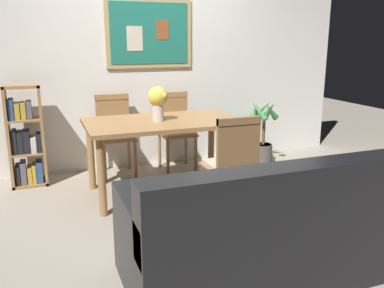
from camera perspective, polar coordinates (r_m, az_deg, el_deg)
ground_plane at (r=3.90m, az=-0.70°, el=-8.43°), size 12.00×12.00×0.00m
wall_back_with_painting at (r=4.99m, az=-6.57°, el=11.91°), size 5.20×0.14×2.60m
dining_table at (r=4.02m, az=-4.03°, el=1.98°), size 1.51×0.89×0.75m
dining_chair_far_left at (r=4.73m, az=-10.77°, el=2.23°), size 0.40×0.41×0.91m
dining_chair_near_right at (r=3.47m, az=5.70°, el=-2.03°), size 0.40×0.41×0.91m
dining_chair_far_right at (r=4.85m, az=-2.42°, el=2.77°), size 0.40×0.41×0.91m
leather_couch at (r=2.72m, az=10.28°, el=-12.14°), size 1.80×0.84×0.84m
bookshelf at (r=4.62m, az=-22.25°, el=0.42°), size 0.36×0.28×1.07m
potted_ivy at (r=5.33m, az=6.29°, el=1.06°), size 0.37×0.37×0.60m
potted_palm at (r=5.11m, az=9.89°, el=0.89°), size 0.38×0.40×0.82m
flower_vase at (r=3.93m, az=-4.78°, el=6.18°), size 0.20×0.19×0.33m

